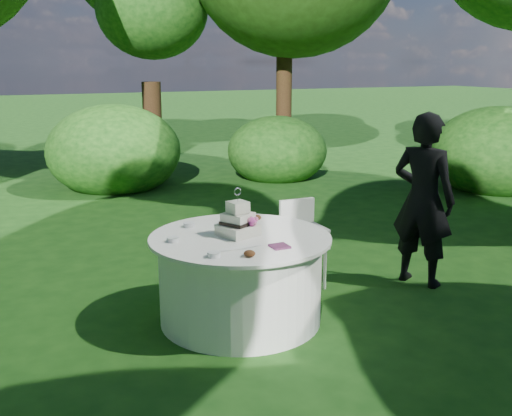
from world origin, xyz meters
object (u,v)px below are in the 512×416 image
(guest, at_px, (423,200))
(cake, at_px, (238,223))
(napkins, at_px, (280,246))
(table, at_px, (240,278))
(chair, at_px, (301,236))

(guest, relative_size, cake, 4.20)
(napkins, relative_size, cake, 0.33)
(napkins, relative_size, guest, 0.08)
(cake, bearing_deg, table, -72.31)
(table, bearing_deg, chair, 30.78)
(napkins, bearing_deg, guest, 14.68)
(cake, xyz_separation_m, chair, (0.92, 0.52, -0.37))
(guest, height_order, table, guest)
(table, xyz_separation_m, cake, (-0.01, 0.02, 0.50))
(guest, distance_m, table, 2.08)
(chair, bearing_deg, napkins, -127.75)
(napkins, height_order, cake, cake)
(chair, bearing_deg, guest, -23.48)
(cake, bearing_deg, napkins, -70.43)
(guest, distance_m, chair, 1.27)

